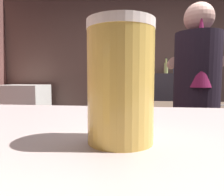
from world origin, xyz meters
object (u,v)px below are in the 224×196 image
bottle_hot_sauce (176,66)px  bottle_vinegar (166,68)px  bartender (196,101)px  bottle_soy (150,67)px  chefs_knife (215,105)px  bottle_olive_oil (144,69)px  mini_fridge (25,119)px  pint_glass_far (121,83)px  mixing_bowl (135,102)px

bottle_hot_sauce → bottle_vinegar: bottle_hot_sauce is taller
bottle_vinegar → bartender: bearing=-88.9°
bottle_vinegar → bottle_soy: 0.30m
chefs_knife → bottle_vinegar: (-0.31, 1.26, 0.42)m
bottle_vinegar → bottle_olive_oil: bearing=-162.5°
mini_fridge → pint_glass_far: pint_glass_far is taller
chefs_knife → pint_glass_far: 2.01m
bottle_hot_sauce → bottle_soy: bearing=-178.3°
mixing_bowl → pint_glass_far: 1.84m
bottle_olive_oil → bottle_soy: 0.10m
mixing_bowl → chefs_knife: (0.76, 0.03, -0.02)m
chefs_knife → mixing_bowl: bearing=170.8°
chefs_knife → bottle_olive_oil: 1.38m
bottle_olive_oil → bottle_soy: bearing=-35.2°
bartender → chefs_knife: bearing=-30.3°
bottle_hot_sauce → pint_glass_far: bearing=-100.5°
mini_fridge → bottle_vinegar: 2.34m
mini_fridge → pint_glass_far: bearing=-58.4°
chefs_knife → bottle_soy: (-0.57, 1.10, 0.42)m
mini_fridge → chefs_knife: bearing=-21.9°
mini_fridge → bottle_soy: size_ratio=4.47×
bottle_hot_sauce → bottle_vinegar: bearing=129.0°
bottle_olive_oil → bottle_vinegar: size_ratio=0.80×
bottle_olive_oil → bottle_vinegar: bearing=17.5°
bottle_olive_oil → bartender: bearing=-76.8°
mixing_bowl → bottle_hot_sauce: 1.33m
bartender → bottle_soy: bearing=15.0°
pint_glass_far → bottle_hot_sauce: bearing=79.5°
chefs_knife → bottle_vinegar: bearing=92.7°
chefs_knife → bottle_hot_sauce: size_ratio=0.89×
pint_glass_far → bottle_vinegar: 3.14m
chefs_knife → bottle_vinegar: 1.36m
pint_glass_far → bottle_soy: size_ratio=0.58×
bottle_olive_oil → bottle_soy: (0.08, -0.06, 0.02)m
bartender → pint_glass_far: 1.52m
mixing_bowl → bottle_hot_sauce: size_ratio=0.78×
chefs_knife → bottle_hot_sauce: bearing=88.5°
mini_fridge → chefs_knife: 2.71m
mixing_bowl → bottle_vinegar: bottle_vinegar is taller
mini_fridge → bartender: bartender is taller
mini_fridge → mixing_bowl: size_ratio=5.10×
bottle_olive_oil → chefs_knife: bearing=-60.8°
mini_fridge → pint_glass_far: (1.76, -2.85, 0.63)m
mixing_bowl → bottle_olive_oil: bottle_olive_oil is taller
pint_glass_far → bottle_olive_oil: bottle_olive_oil is taller
bartender → bottle_olive_oil: bartender is taller
bottle_hot_sauce → bottle_olive_oil: bottle_hot_sauce is taller
bartender → bottle_soy: 1.57m
pint_glass_far → bottle_vinegar: (0.43, 3.11, 0.17)m
bottle_hot_sauce → bottle_soy: size_ratio=1.13×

